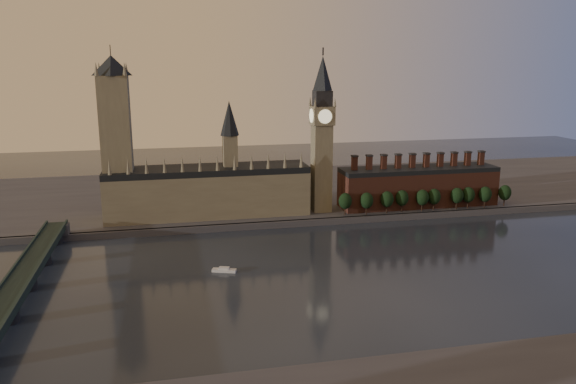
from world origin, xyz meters
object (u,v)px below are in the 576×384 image
Objects in this scene: big_ben at (322,133)px; westminster_bridge at (16,291)px; river_boat at (224,270)px; victoria_tower at (116,133)px.

westminster_bridge is (-165.00, -112.70, -49.39)m from big_ben.
big_ben is 205.83m from westminster_bridge.
westminster_bridge reaches higher than river_boat.
river_boat is at bearing -59.73° from victoria_tower.
victoria_tower is at bearing 177.80° from big_ben.
victoria_tower is at bearing 139.91° from river_boat.
victoria_tower is 8.67× the size of river_boat.
westminster_bridge is at bearing -106.56° from victoria_tower.
big_ben is (130.00, -5.00, -2.26)m from victoria_tower.
river_boat is at bearing 14.38° from westminster_bridge.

